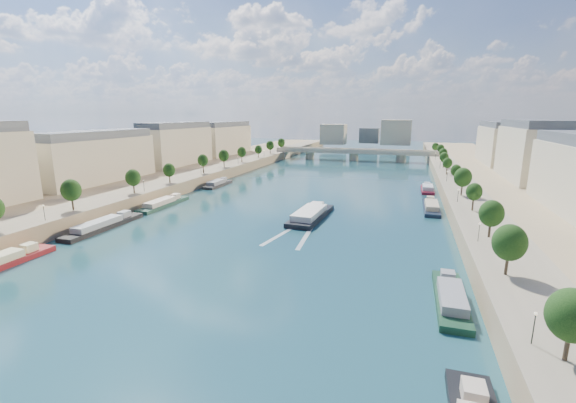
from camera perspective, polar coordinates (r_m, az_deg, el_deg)
The scene contains 17 objects.
ground at distance 151.41m, azimuth 2.90°, elevation 0.57°, with size 700.00×700.00×0.00m, color #0B2832.
quay_left at distance 182.37m, azimuth -19.58°, elevation 2.74°, with size 44.00×520.00×5.00m, color #9E8460.
quay_right at distance 150.50m, azimuth 30.50°, elevation -0.32°, with size 44.00×520.00×5.00m, color #9E8460.
pave_left at distance 173.42m, azimuth -15.66°, elevation 3.38°, with size 14.00×520.00×0.10m, color gray.
pave_right at distance 147.23m, azimuth 24.94°, elevation 1.03°, with size 14.00×520.00×0.10m, color gray.
trees_left at distance 173.25m, azimuth -14.85°, elevation 5.23°, with size 4.80×268.80×8.26m.
trees_right at distance 155.88m, azimuth 23.95°, elevation 3.75°, with size 4.80×268.80×8.26m.
lamps_left at distance 162.31m, azimuth -16.29°, elevation 3.70°, with size 0.36×200.36×4.28m.
lamps_right at distance 151.10m, azimuth 23.11°, elevation 2.53°, with size 0.36×200.36×4.28m.
buildings_left at distance 198.01m, azimuth -20.85°, elevation 7.47°, with size 16.00×226.00×23.20m.
buildings_right at distance 163.35m, azimuth 34.59°, elevation 5.07°, with size 16.00×226.00×23.20m.
skyline at distance 364.79m, azimuth 12.26°, elevation 9.82°, with size 79.00×42.00×22.00m.
bridge at distance 277.17m, azimuth 9.74°, elevation 7.07°, with size 112.00×12.00×8.15m.
tour_barge at distance 121.76m, azimuth 3.38°, elevation -1.98°, with size 9.40×28.17×3.79m.
wake at distance 106.64m, azimuth 1.20°, elevation -4.70°, with size 10.75×26.02×0.04m.
moored_barges_left at distance 121.79m, azimuth -26.08°, elevation -3.40°, with size 5.00×158.62×3.60m.
moored_barges_right at distance 103.85m, azimuth 21.42°, elevation -5.63°, with size 5.00×158.13×3.60m.
Camera 1 is at (36.83, -43.29, 32.19)m, focal length 24.00 mm.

